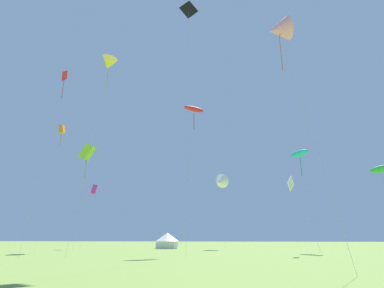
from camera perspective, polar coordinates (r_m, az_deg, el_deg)
name	(u,v)px	position (r m, az deg, el deg)	size (l,w,h in m)	color
kite_white_delta	(220,182)	(59.12, 5.15, -6.94)	(3.49, 3.93, 13.64)	white
kite_red_parafoil	(194,109)	(45.36, 0.36, 6.41)	(3.35, 3.07, 20.44)	red
kite_magenta_box	(94,189)	(63.04, -17.56, -7.95)	(2.16, 1.32, 11.76)	#E02DA3
kite_white_diamond	(291,184)	(39.53, 17.75, -7.06)	(2.84, 2.99, 9.12)	white
kite_black_diamond	(189,12)	(42.96, -0.62, 23.04)	(2.34, 2.19, 31.11)	black
kite_yellow_delta	(109,64)	(37.92, -15.08, 14.07)	(3.59, 2.69, 22.08)	yellow
kite_lime_box	(87,152)	(52.22, -18.68, -1.44)	(2.41, 2.32, 16.40)	#99DB2D
kite_red_diamond	(63,83)	(38.58, -22.64, 10.36)	(1.34, 2.36, 20.31)	red
kite_pink_delta	(279,30)	(23.66, 15.66, 19.56)	(3.34, 2.55, 16.59)	pink
kite_orange_box	(62,130)	(60.01, -22.81, 2.44)	(1.11, 2.41, 21.25)	orange
kite_cyan_parafoil	(300,154)	(51.51, 19.17, -1.67)	(3.20, 3.93, 15.15)	#1EB7CC
kite_green_parafoil	(382,169)	(55.79, 31.56, -3.93)	(3.54, 4.19, 12.69)	green
festival_tent_left	(167,240)	(60.29, -4.55, -17.14)	(4.33, 4.33, 2.82)	white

